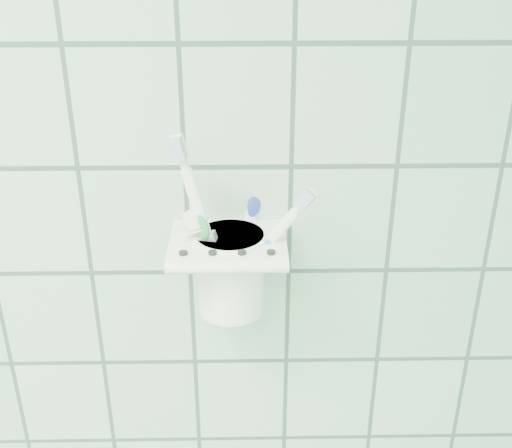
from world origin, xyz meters
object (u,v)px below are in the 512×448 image
cup (231,269)px  toothpaste_tube (227,255)px  holder_bracket (228,245)px  toothbrush_orange (218,226)px  toothbrush_pink (227,225)px  toothbrush_blue (232,211)px

cup → toothpaste_tube: toothpaste_tube is taller
cup → holder_bracket: bearing=-118.2°
toothbrush_orange → toothpaste_tube: 0.04m
toothbrush_pink → toothpaste_tube: toothbrush_pink is taller
toothbrush_blue → toothpaste_tube: bearing=-105.6°
cup → toothbrush_blue: bearing=82.1°
toothbrush_blue → toothpaste_tube: (-0.00, -0.03, -0.04)m
toothbrush_pink → toothpaste_tube: 0.03m
cup → toothpaste_tube: (-0.00, -0.02, 0.03)m
holder_bracket → cup: 0.03m
holder_bracket → toothbrush_orange: size_ratio=0.72×
holder_bracket → toothbrush_orange: (-0.01, 0.01, 0.02)m
cup → toothpaste_tube: bearing=-99.5°
holder_bracket → toothbrush_blue: (0.00, 0.02, 0.03)m
toothbrush_blue → toothpaste_tube: toothbrush_blue is taller
cup → toothbrush_blue: 0.07m
cup → toothbrush_pink: bearing=-103.8°
holder_bracket → toothbrush_pink: bearing=-95.8°
toothbrush_pink → cup: bearing=88.4°
toothbrush_orange → toothbrush_pink: bearing=-30.2°
toothbrush_blue → toothbrush_orange: size_ratio=1.22×
holder_bracket → toothpaste_tube: bearing=-92.9°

